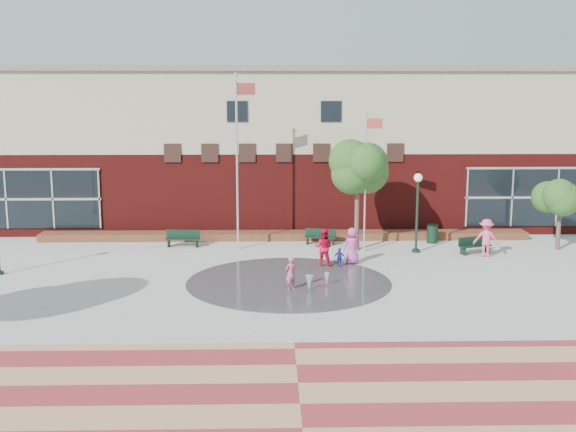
{
  "coord_description": "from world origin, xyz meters",
  "views": [
    {
      "loc": [
        -0.67,
        -23.78,
        7.42
      ],
      "look_at": [
        0.0,
        4.0,
        2.6
      ],
      "focal_mm": 42.0,
      "sensor_mm": 36.0,
      "label": 1
    }
  ],
  "objects_px": {
    "flagpole_left": "(238,153)",
    "child_splash": "(290,273)",
    "bench_left": "(183,242)",
    "flagpole_right": "(366,174)",
    "trash_can": "(432,234)"
  },
  "relations": [
    {
      "from": "flagpole_left",
      "to": "flagpole_right",
      "type": "bearing_deg",
      "value": -18.68
    },
    {
      "from": "flagpole_left",
      "to": "trash_can",
      "type": "distance_m",
      "value": 10.99
    },
    {
      "from": "flagpole_left",
      "to": "bench_left",
      "type": "distance_m",
      "value": 5.43
    },
    {
      "from": "flagpole_left",
      "to": "bench_left",
      "type": "relative_size",
      "value": 4.96
    },
    {
      "from": "flagpole_left",
      "to": "child_splash",
      "type": "relative_size",
      "value": 6.51
    },
    {
      "from": "flagpole_right",
      "to": "trash_can",
      "type": "xyz_separation_m",
      "value": [
        3.79,
        1.88,
        -3.36
      ]
    },
    {
      "from": "bench_left",
      "to": "flagpole_right",
      "type": "bearing_deg",
      "value": -3.64
    },
    {
      "from": "flagpole_left",
      "to": "child_splash",
      "type": "xyz_separation_m",
      "value": [
        2.38,
        -7.34,
        -4.17
      ]
    },
    {
      "from": "flagpole_right",
      "to": "bench_left",
      "type": "distance_m",
      "value": 9.89
    },
    {
      "from": "flagpole_left",
      "to": "flagpole_right",
      "type": "distance_m",
      "value": 6.34
    },
    {
      "from": "trash_can",
      "to": "child_splash",
      "type": "distance_m",
      "value": 11.48
    },
    {
      "from": "flagpole_left",
      "to": "child_splash",
      "type": "height_order",
      "value": "flagpole_left"
    },
    {
      "from": "bench_left",
      "to": "trash_can",
      "type": "xyz_separation_m",
      "value": [
        12.92,
        0.62,
        0.23
      ]
    },
    {
      "from": "flagpole_left",
      "to": "child_splash",
      "type": "bearing_deg",
      "value": -84.73
    },
    {
      "from": "flagpole_right",
      "to": "bench_left",
      "type": "bearing_deg",
      "value": -166.97
    }
  ]
}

